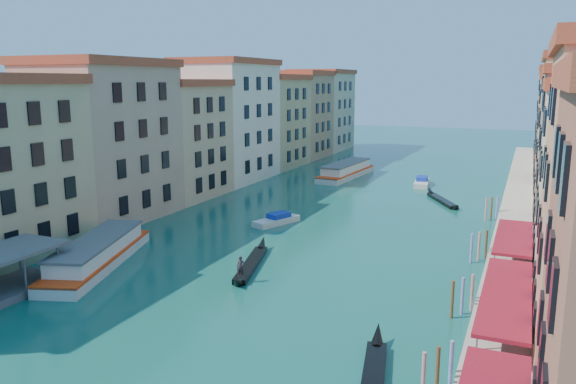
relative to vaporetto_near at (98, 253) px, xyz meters
name	(u,v)px	position (x,y,z in m)	size (l,w,h in m)	color
left_bank_palazzos	(209,127)	(-12.00, 40.58, 8.52)	(12.80, 128.40, 21.00)	beige
quay	(517,206)	(36.00, 40.90, -0.69)	(4.00, 140.00, 1.00)	#AFA48D
restaurant_awnings	(506,297)	(36.19, -1.10, 1.80)	(3.20, 44.55, 3.12)	maroon
mooring_poles_right	(466,286)	(33.10, 4.70, 0.11)	(1.44, 54.24, 3.20)	#55371D
vaporetto_near	(98,253)	(0.00, 0.00, 0.00)	(9.43, 18.09, 2.64)	silver
vaporetto_far	(346,170)	(6.57, 57.11, 0.04)	(5.55, 18.59, 2.73)	silver
gondola_fore	(251,262)	(13.55, 5.42, -0.74)	(4.34, 13.03, 2.64)	black
gondola_far	(441,199)	(25.76, 42.27, -0.82)	(6.87, 11.62, 1.80)	black
motorboat_mid	(277,220)	(9.08, 21.15, -0.67)	(4.20, 6.70, 1.33)	silver
motorboat_far	(422,182)	(20.79, 54.29, -0.62)	(2.96, 7.19, 1.45)	silver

